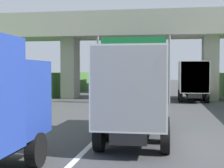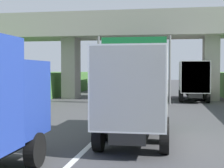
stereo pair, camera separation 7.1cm
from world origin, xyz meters
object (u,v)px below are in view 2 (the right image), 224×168
truck_red (193,79)px  truck_green (137,89)px  truck_silver (108,76)px  overhead_highway_sign (134,53)px  car_white (156,90)px

truck_red → truck_green: same height
truck_green → truck_silver: bearing=102.5°
overhead_highway_sign → car_white: bearing=72.5°
overhead_highway_sign → truck_silver: size_ratio=0.81×
truck_silver → truck_green: size_ratio=1.00×
truck_silver → truck_red: size_ratio=1.00×
truck_red → car_white: 3.62m
truck_red → truck_green: bearing=-100.6°
overhead_highway_sign → truck_red: 6.62m
truck_green → car_white: size_ratio=1.78×
truck_red → overhead_highway_sign: bearing=-141.0°
overhead_highway_sign → truck_red: bearing=39.0°
truck_red → truck_green: size_ratio=1.00×
overhead_highway_sign → truck_silver: 16.02m
truck_red → car_white: (-3.29, 1.06, -1.08)m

